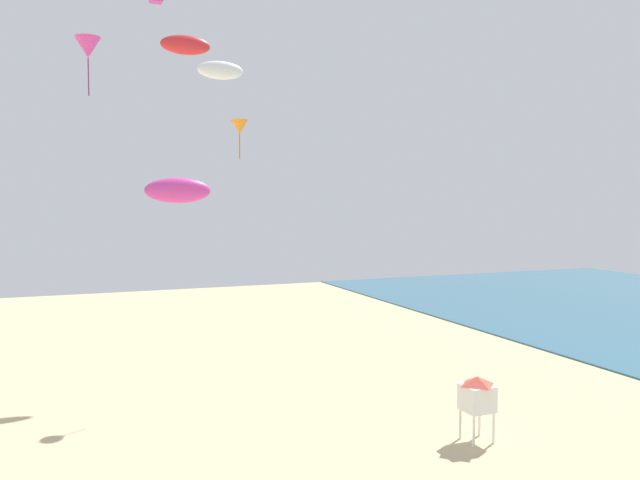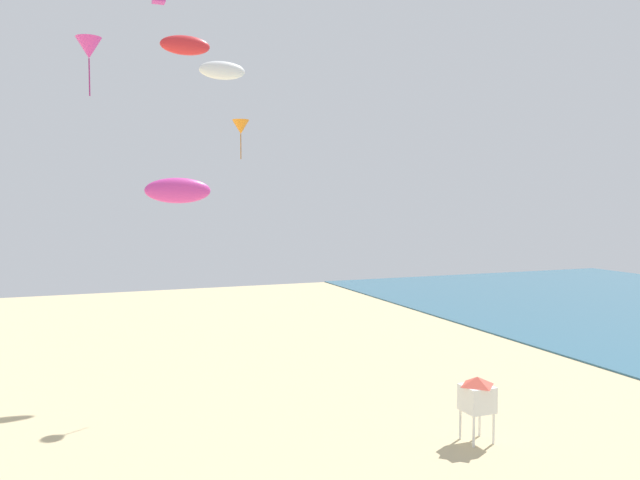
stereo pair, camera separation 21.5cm
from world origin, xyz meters
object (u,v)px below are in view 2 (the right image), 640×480
at_px(kite_orange_delta, 241,127).
at_px(kite_white_parafoil, 222,70).
at_px(kite_magenta_delta, 89,48).
at_px(kite_red_parafoil, 185,45).
at_px(kite_magenta_parafoil, 178,191).
at_px(lifeguard_stand, 477,395).

xyz_separation_m(kite_orange_delta, kite_white_parafoil, (0.08, 4.39, 3.66)).
bearing_deg(kite_white_parafoil, kite_magenta_delta, -132.85).
xyz_separation_m(kite_red_parafoil, kite_magenta_parafoil, (-0.04, 1.76, -5.19)).
bearing_deg(kite_red_parafoil, kite_magenta_parafoil, 91.30).
bearing_deg(kite_magenta_delta, lifeguard_stand, -30.76).
bearing_deg(kite_white_parafoil, lifeguard_stand, -69.02).
height_order(kite_orange_delta, kite_red_parafoil, kite_red_parafoil).
bearing_deg(kite_red_parafoil, kite_magenta_delta, 122.41).
bearing_deg(kite_magenta_parafoil, kite_white_parafoil, 68.62).
height_order(kite_magenta_delta, kite_magenta_parafoil, kite_magenta_delta).
bearing_deg(lifeguard_stand, kite_magenta_delta, 170.51).
height_order(kite_magenta_parafoil, kite_white_parafoil, kite_white_parafoil).
height_order(kite_magenta_delta, kite_orange_delta, kite_magenta_delta).
distance_m(lifeguard_stand, kite_white_parafoil, 22.78).
relative_size(kite_magenta_parafoil, kite_white_parafoil, 0.96).
height_order(kite_magenta_delta, kite_red_parafoil, kite_magenta_delta).
xyz_separation_m(kite_orange_delta, kite_magenta_parafoil, (-4.28, -6.74, -3.36)).
bearing_deg(lifeguard_stand, kite_red_parafoil, -175.71).
relative_size(kite_orange_delta, kite_white_parafoil, 0.75).
bearing_deg(kite_magenta_delta, kite_white_parafoil, 47.15).
xyz_separation_m(kite_magenta_delta, kite_orange_delta, (7.35, 3.61, -2.54)).
relative_size(kite_red_parafoil, kite_magenta_parafoil, 0.70).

